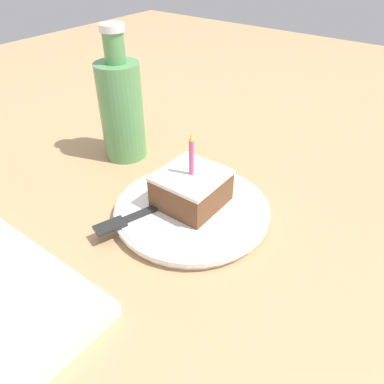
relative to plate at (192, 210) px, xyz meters
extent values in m
cube|color=tan|center=(-0.01, -0.02, -0.03)|extent=(2.40, 2.40, 0.04)
cylinder|color=white|center=(0.00, 0.00, 0.00)|extent=(0.23, 0.23, 0.02)
cylinder|color=white|center=(0.00, 0.00, 0.00)|extent=(0.24, 0.24, 0.01)
cube|color=brown|center=(0.01, -0.01, 0.03)|extent=(0.09, 0.10, 0.05)
cube|color=silver|center=(0.01, -0.01, 0.06)|extent=(0.09, 0.10, 0.01)
cylinder|color=#E04C8C|center=(0.01, -0.01, 0.09)|extent=(0.01, 0.01, 0.06)
cone|color=yellow|center=(0.01, -0.01, 0.12)|extent=(0.01, 0.01, 0.01)
cube|color=#262626|center=(0.04, 0.03, 0.01)|extent=(0.05, 0.12, 0.00)
cube|color=#262626|center=(0.06, 0.11, 0.01)|extent=(0.04, 0.05, 0.00)
cylinder|color=#599959|center=(0.22, -0.08, 0.08)|extent=(0.08, 0.08, 0.18)
cylinder|color=#599959|center=(0.22, -0.08, 0.19)|extent=(0.04, 0.04, 0.05)
cylinder|color=white|center=(0.22, -0.08, 0.23)|extent=(0.04, 0.04, 0.01)
camera|label=1|loc=(-0.27, 0.37, 0.37)|focal=35.00mm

